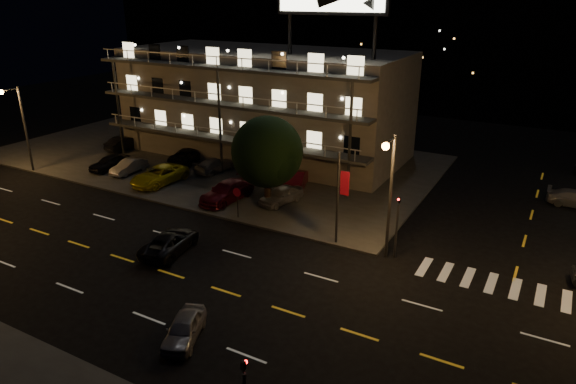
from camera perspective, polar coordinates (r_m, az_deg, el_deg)
The scene contains 22 objects.
ground at distance 30.60m, azimuth -10.02°, elevation -9.89°, with size 140.00×140.00×0.00m, color black.
curb_nw at distance 52.99m, azimuth -8.48°, elevation 3.90°, with size 44.00×24.00×0.15m, color #373835.
motel at distance 52.56m, azimuth -2.62°, elevation 9.90°, with size 28.00×13.80×18.10m.
hill_backdrop at distance 91.81m, azimuth 15.20°, elevation 17.98°, with size 120.00×25.00×24.00m.
streetlight_nw at distance 52.44m, azimuth -27.63°, elevation 7.06°, with size 0.44×1.92×8.00m.
streetlight_nc at distance 31.12m, azimuth 11.19°, elevation 0.72°, with size 0.44×1.92×8.00m.
signal_nw at distance 32.38m, azimuth 12.05°, elevation -3.10°, with size 0.20×0.27×4.60m.
banner_north at distance 33.16m, azimuth 5.67°, elevation -0.50°, with size 0.83×0.16×6.40m.
stop_sign at distance 37.60m, azimuth -5.67°, elevation -0.64°, with size 0.91×0.11×2.61m.
tree at distance 38.69m, azimuth -2.39°, elevation 4.26°, with size 5.64×5.43×7.10m.
lot_car_0 at distance 50.97m, azimuth -19.23°, elevation 3.11°, with size 1.60×3.98×1.36m, color black.
lot_car_1 at distance 49.45m, azimuth -17.26°, elevation 2.74°, with size 1.32×3.79×1.25m, color gray.
lot_car_2 at distance 45.91m, azimuth -14.12°, elevation 1.83°, with size 2.49×5.41×1.50m, color gold.
lot_car_3 at distance 41.12m, azimuth -6.81°, elevation 0.07°, with size 2.12×5.22×1.52m, color #500B15.
lot_car_4 at distance 40.35m, azimuth -0.76°, elevation -0.32°, with size 1.60×3.98×1.35m, color gray.
lot_car_5 at distance 57.18m, azimuth -17.68°, elevation 5.23°, with size 1.52×4.35×1.43m, color black.
lot_car_6 at distance 51.43m, azimuth -10.95°, elevation 4.08°, with size 2.25×4.88×1.36m, color black.
lot_car_7 at distance 48.12m, azimuth -8.09°, elevation 3.02°, with size 1.78×4.37×1.27m, color gray.
lot_car_8 at distance 45.66m, azimuth -2.31°, elevation 2.18°, with size 1.44×3.57×1.22m, color black.
lot_car_9 at distance 43.79m, azimuth 0.99°, elevation 1.53°, with size 1.57×4.49×1.48m, color #500B15.
road_car_east at distance 25.99m, azimuth -11.47°, elevation -14.62°, with size 1.44×3.58×1.22m, color gray.
road_car_west at distance 34.08m, azimuth -12.97°, elevation -5.44°, with size 2.21×4.79×1.33m, color black.
Camera 1 is at (17.08, -20.00, 15.65)m, focal length 32.00 mm.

